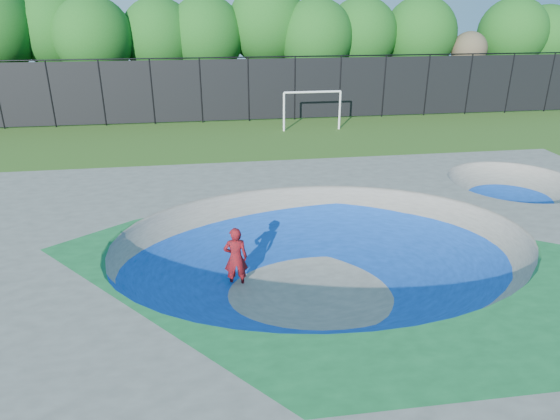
{
  "coord_description": "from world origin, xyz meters",
  "views": [
    {
      "loc": [
        -2.81,
        -11.24,
        7.05
      ],
      "look_at": [
        -0.67,
        3.0,
        1.1
      ],
      "focal_mm": 32.0,
      "sensor_mm": 36.0,
      "label": 1
    }
  ],
  "objects": [
    {
      "name": "fence",
      "position": [
        0.0,
        21.0,
        2.1
      ],
      "size": [
        48.09,
        0.09,
        4.04
      ],
      "color": "black",
      "rests_on": "ground"
    },
    {
      "name": "skater",
      "position": [
        -2.23,
        0.45,
        0.87
      ],
      "size": [
        0.64,
        0.43,
        1.74
      ],
      "primitive_type": "imported",
      "rotation": [
        0.0,
        0.0,
        3.12
      ],
      "color": "red",
      "rests_on": "ground"
    },
    {
      "name": "treeline",
      "position": [
        -2.01,
        26.18,
        5.18
      ],
      "size": [
        52.91,
        7.2,
        8.57
      ],
      "color": "#4A3725",
      "rests_on": "ground"
    },
    {
      "name": "skateboard",
      "position": [
        -2.23,
        0.45,
        0.03
      ],
      "size": [
        0.79,
        0.27,
        0.05
      ],
      "primitive_type": "cube",
      "rotation": [
        0.0,
        0.0,
        -0.07
      ],
      "color": "black",
      "rests_on": "ground"
    },
    {
      "name": "skate_deck",
      "position": [
        0.0,
        0.0,
        0.75
      ],
      "size": [
        22.0,
        14.0,
        1.5
      ],
      "primitive_type": "cube",
      "color": "gray",
      "rests_on": "ground"
    },
    {
      "name": "soccer_goal",
      "position": [
        3.51,
        17.93,
        1.62
      ],
      "size": [
        3.52,
        0.12,
        2.33
      ],
      "color": "white",
      "rests_on": "ground"
    },
    {
      "name": "ground",
      "position": [
        0.0,
        0.0,
        0.0
      ],
      "size": [
        120.0,
        120.0,
        0.0
      ],
      "primitive_type": "plane",
      "color": "#315718",
      "rests_on": "ground"
    }
  ]
}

